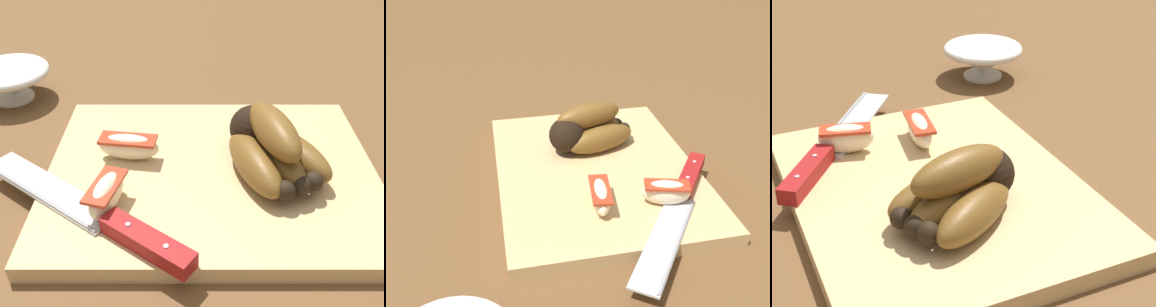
% 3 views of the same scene
% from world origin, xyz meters
% --- Properties ---
extents(ground_plane, '(6.00, 6.00, 0.00)m').
position_xyz_m(ground_plane, '(0.00, 0.00, 0.00)').
color(ground_plane, brown).
extents(cutting_board, '(0.38, 0.29, 0.02)m').
position_xyz_m(cutting_board, '(-0.01, 0.01, 0.01)').
color(cutting_board, tan).
rests_on(cutting_board, ground_plane).
extents(banana_bunch, '(0.13, 0.14, 0.07)m').
position_xyz_m(banana_bunch, '(0.05, 0.01, 0.05)').
color(banana_bunch, black).
rests_on(banana_bunch, cutting_board).
extents(chefs_knife, '(0.24, 0.19, 0.02)m').
position_xyz_m(chefs_knife, '(-0.11, -0.08, 0.03)').
color(chefs_knife, silver).
rests_on(chefs_knife, cutting_board).
extents(apple_wedge_near, '(0.04, 0.07, 0.04)m').
position_xyz_m(apple_wedge_near, '(-0.12, -0.06, 0.04)').
color(apple_wedge_near, '#F4E5C1').
rests_on(apple_wedge_near, cutting_board).
extents(apple_wedge_middle, '(0.07, 0.03, 0.03)m').
position_xyz_m(apple_wedge_middle, '(-0.11, 0.03, 0.04)').
color(apple_wedge_middle, '#F4E5C1').
rests_on(apple_wedge_middle, cutting_board).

